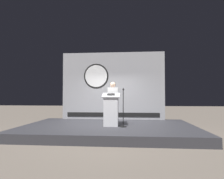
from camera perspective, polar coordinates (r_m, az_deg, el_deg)
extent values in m
plane|color=#6B6056|center=(7.48, -0.97, -12.74)|extent=(40.00, 40.00, 0.00)
cube|color=#333338|center=(7.46, -0.97, -11.60)|extent=(6.40, 4.00, 0.30)
cube|color=#9E9EA3|center=(9.20, 0.24, 1.13)|extent=(4.87, 0.10, 3.19)
cylinder|color=black|center=(9.29, -4.72, 3.98)|extent=(1.19, 0.02, 1.19)
cylinder|color=white|center=(9.28, -4.72, 3.98)|extent=(1.06, 0.02, 1.06)
cube|color=black|center=(9.18, 0.21, -7.45)|extent=(4.38, 0.02, 0.20)
cube|color=silver|center=(7.12, -0.28, -6.40)|extent=(0.52, 0.40, 1.09)
cube|color=silver|center=(7.10, -0.28, -1.76)|extent=(0.64, 0.49, 0.19)
cube|color=black|center=(7.08, -0.30, -1.39)|extent=(0.28, 0.20, 0.08)
cylinder|color=black|center=(7.61, 0.27, -7.07)|extent=(0.26, 0.26, 0.84)
cube|color=white|center=(7.58, 0.27, -1.66)|extent=(0.40, 0.24, 0.59)
sphere|color=beige|center=(7.59, 0.27, 1.41)|extent=(0.22, 0.22, 0.22)
cylinder|color=black|center=(7.01, 3.34, -10.88)|extent=(0.24, 0.24, 0.02)
cylinder|color=black|center=(6.94, 3.33, -5.28)|extent=(0.03, 0.03, 1.39)
cylinder|color=black|center=(7.09, 3.35, 0.02)|extent=(0.02, 0.32, 0.02)
sphere|color=#262626|center=(7.25, 3.39, -0.02)|extent=(0.07, 0.07, 0.07)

